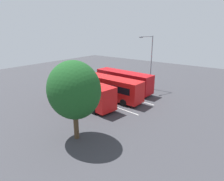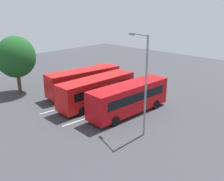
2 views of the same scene
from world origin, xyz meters
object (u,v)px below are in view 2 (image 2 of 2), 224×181
(bus_center_left, at_px, (97,90))
(bus_far_left, at_px, (129,98))
(depot_tree, at_px, (16,57))
(street_lamp, at_px, (144,80))
(pedestrian, at_px, (127,83))
(bus_center_right, at_px, (84,81))

(bus_center_left, bearing_deg, bus_far_left, -79.97)
(bus_far_left, relative_size, bus_center_left, 1.01)
(depot_tree, bearing_deg, bus_center_left, -68.40)
(bus_center_left, bearing_deg, depot_tree, 113.15)
(bus_center_left, relative_size, street_lamp, 1.13)
(pedestrian, bearing_deg, bus_center_left, 5.11)
(street_lamp, relative_size, depot_tree, 1.19)
(bus_center_right, xyz_separation_m, street_lamp, (-3.23, -11.37, 3.12))
(bus_far_left, height_order, depot_tree, depot_tree)
(bus_far_left, relative_size, pedestrian, 5.81)
(bus_center_left, bearing_deg, bus_center_right, 72.21)
(pedestrian, height_order, depot_tree, depot_tree)
(bus_center_left, height_order, depot_tree, depot_tree)
(bus_far_left, xyz_separation_m, bus_center_left, (-0.60, 4.03, 0.00))
(street_lamp, bearing_deg, depot_tree, 25.85)
(street_lamp, bearing_deg, pedestrian, -24.08)
(bus_far_left, relative_size, bus_center_right, 0.99)
(bus_center_left, bearing_deg, street_lamp, -102.55)
(street_lamp, xyz_separation_m, depot_tree, (-2.05, 17.62, -0.29))
(bus_center_right, distance_m, street_lamp, 12.23)
(bus_far_left, xyz_separation_m, street_lamp, (-2.51, -3.59, 3.12))
(bus_far_left, distance_m, bus_center_right, 7.82)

